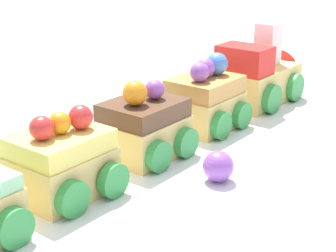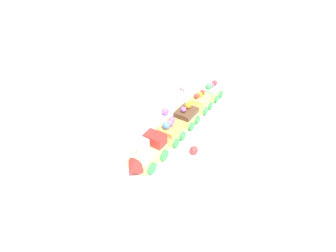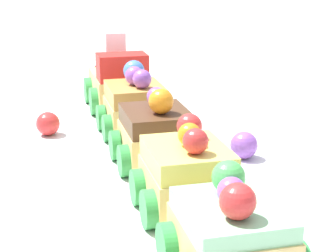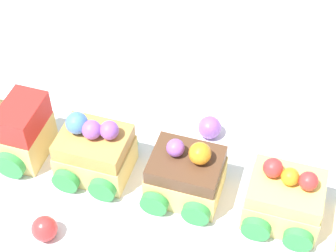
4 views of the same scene
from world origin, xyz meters
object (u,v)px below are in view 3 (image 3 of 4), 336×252
(cake_car_caramel, at_px, (135,107))
(gumball_purple, at_px, (244,145))
(cake_car_mint, at_px, (230,238))
(cake_train_locomotive, at_px, (117,82))
(cake_car_chocolate, at_px, (157,137))
(cake_car_lemon, at_px, (187,177))
(gumball_red, at_px, (48,124))

(cake_car_caramel, bearing_deg, gumball_purple, -140.87)
(cake_car_mint, bearing_deg, cake_train_locomotive, 0.00)
(cake_train_locomotive, xyz_separation_m, cake_car_chocolate, (-0.18, 0.06, -0.00))
(cake_car_mint, bearing_deg, cake_car_lemon, -0.13)
(cake_car_mint, xyz_separation_m, gumball_purple, (0.13, -0.12, -0.01))
(gumball_red, relative_size, gumball_purple, 0.96)
(cake_train_locomotive, height_order, cake_car_mint, cake_train_locomotive)
(cake_car_caramel, relative_size, cake_car_mint, 1.00)
(cake_car_chocolate, height_order, gumball_red, cake_car_chocolate)
(cake_car_caramel, xyz_separation_m, gumball_red, (0.04, 0.07, -0.01))
(gumball_purple, bearing_deg, cake_car_lemon, 119.14)
(gumball_red, bearing_deg, cake_car_chocolate, -160.93)
(cake_car_mint, bearing_deg, cake_car_caramel, -0.04)
(cake_car_chocolate, relative_size, gumball_purple, 3.60)
(gumball_red, bearing_deg, cake_car_mint, 177.06)
(cake_car_chocolate, bearing_deg, cake_car_caramel, -0.03)
(cake_car_lemon, distance_m, gumball_red, 0.20)
(cake_car_mint, bearing_deg, cake_car_chocolate, -0.04)
(cake_car_lemon, bearing_deg, gumball_purple, -41.23)
(cake_car_lemon, bearing_deg, gumball_red, 23.26)
(cake_car_chocolate, relative_size, cake_car_lemon, 1.00)
(cake_car_chocolate, height_order, cake_car_lemon, cake_car_chocolate)
(cake_car_mint, distance_m, gumball_red, 0.28)
(cake_car_caramel, bearing_deg, gumball_red, 80.15)
(cake_train_locomotive, distance_m, gumball_purple, 0.21)
(cake_train_locomotive, relative_size, cake_car_lemon, 1.56)
(cake_train_locomotive, bearing_deg, gumball_purple, -159.46)
(cake_train_locomotive, height_order, cake_car_chocolate, cake_train_locomotive)
(gumball_purple, bearing_deg, cake_car_caramel, 19.51)
(cake_car_lemon, bearing_deg, cake_train_locomotive, 0.04)
(cake_car_lemon, relative_size, gumball_red, 3.73)
(cake_train_locomotive, distance_m, cake_car_mint, 0.36)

